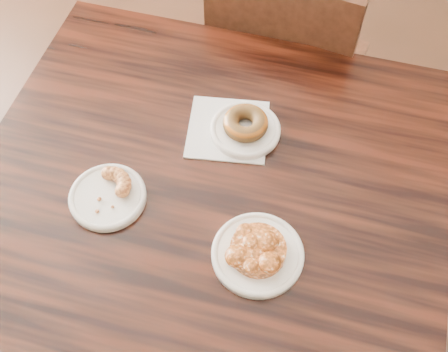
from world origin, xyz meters
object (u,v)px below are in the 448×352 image
Objects in this scene: glazed_donut at (246,123)px; chair_far at (290,70)px; cruller_fragment at (106,192)px; cafe_table at (208,274)px; apple_fritter at (258,249)px.

chair_far is at bearing 104.47° from glazed_donut.
chair_far reaches higher than cruller_fragment.
apple_fritter is (0.15, -0.05, 0.40)m from cafe_table.
cafe_table is 0.44m from cruller_fragment.
cafe_table is 9.59× the size of cruller_fragment.
apple_fritter reaches higher than cruller_fragment.
glazed_donut is 0.96× the size of cruller_fragment.
glazed_donut is (-0.02, 0.18, 0.41)m from cafe_table.
glazed_donut is at bearing 126.11° from apple_fritter.
chair_far is 6.13× the size of apple_fritter.
cafe_table is 6.55× the size of apple_fritter.
chair_far is 8.98× the size of cruller_fragment.
cruller_fragment is at bearing -164.27° from cafe_table.
cafe_table is 0.44m from apple_fritter.
glazed_donut is at bearing 95.21° from chair_far.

